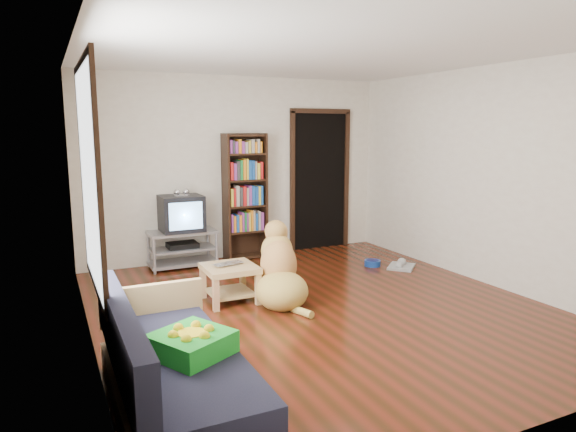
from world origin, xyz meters
name	(u,v)px	position (x,y,z in m)	size (l,w,h in m)	color
ground	(321,308)	(0.00, 0.00, 0.00)	(5.00, 5.00, 0.00)	#511B0E
ceiling	(323,51)	(0.00, 0.00, 2.60)	(5.00, 5.00, 0.00)	white
wall_back	(237,168)	(0.00, 2.50, 1.30)	(4.50, 4.50, 0.00)	silver
wall_front	(534,227)	(0.00, -2.50, 1.30)	(4.50, 4.50, 0.00)	silver
wall_left	(84,197)	(-2.25, 0.00, 1.30)	(5.00, 5.00, 0.00)	silver
wall_right	(486,176)	(2.25, 0.00, 1.30)	(5.00, 5.00, 0.00)	silver
green_cushion	(192,344)	(-1.75, -1.43, 0.49)	(0.44, 0.44, 0.15)	green
laptop	(231,265)	(-0.79, 0.58, 0.41)	(0.33, 0.22, 0.03)	silver
dog_bowl	(372,263)	(1.46, 1.16, 0.04)	(0.22, 0.22, 0.08)	navy
grey_rag	(401,267)	(1.76, 0.91, 0.01)	(0.40, 0.32, 0.03)	#A7A7A7
window	(89,178)	(-2.23, -0.50, 1.50)	(0.03, 1.46, 1.70)	white
doorway	(320,177)	(1.35, 2.48, 1.12)	(1.03, 0.05, 2.19)	black
tv_stand	(183,247)	(-0.90, 2.25, 0.27)	(0.90, 0.45, 0.50)	#99999E
crt_tv	(181,213)	(-0.90, 2.27, 0.74)	(0.55, 0.52, 0.58)	black
bookshelf	(245,190)	(0.05, 2.34, 1.00)	(0.60, 0.30, 1.80)	black
sofa	(172,378)	(-1.87, -1.38, 0.26)	(0.80, 1.80, 0.80)	tan
coffee_table	(230,276)	(-0.79, 0.61, 0.28)	(0.55, 0.55, 0.40)	tan
dog	(280,273)	(-0.31, 0.36, 0.33)	(0.70, 1.10, 0.90)	gold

